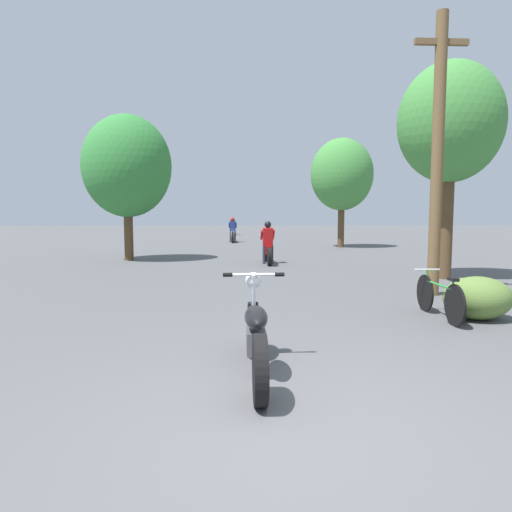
{
  "coord_description": "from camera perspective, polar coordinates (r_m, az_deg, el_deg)",
  "views": [
    {
      "loc": [
        -0.51,
        -3.53,
        1.72
      ],
      "look_at": [
        -0.08,
        5.15,
        0.9
      ],
      "focal_mm": 32.0,
      "sensor_mm": 36.0,
      "label": 1
    }
  ],
  "objects": [
    {
      "name": "bicycle_parked",
      "position": [
        8.06,
        21.92,
        -4.77
      ],
      "size": [
        0.44,
        1.73,
        0.76
      ],
      "color": "black",
      "rests_on": "ground"
    },
    {
      "name": "ground_plane",
      "position": [
        3.96,
        5.25,
        -20.38
      ],
      "size": [
        120.0,
        120.0,
        0.0
      ],
      "primitive_type": "plane",
      "color": "#515154"
    },
    {
      "name": "roadside_tree_right_near",
      "position": [
        13.11,
        23.13,
        14.96
      ],
      "size": [
        2.67,
        2.4,
        5.57
      ],
      "color": "#513A23",
      "rests_on": "ground"
    },
    {
      "name": "motorcycle_rider_far",
      "position": [
        36.62,
        -2.94,
        3.51
      ],
      "size": [
        0.5,
        2.12,
        1.4
      ],
      "color": "black",
      "rests_on": "ground"
    },
    {
      "name": "roadside_tree_left",
      "position": [
        17.3,
        -15.84,
        10.71
      ],
      "size": [
        3.18,
        2.86,
        5.23
      ],
      "color": "#513A23",
      "rests_on": "ground"
    },
    {
      "name": "motorcycle_rider_lead",
      "position": [
        15.55,
        1.49,
        1.05
      ],
      "size": [
        0.5,
        2.0,
        1.45
      ],
      "color": "black",
      "rests_on": "ground"
    },
    {
      "name": "roadside_bush",
      "position": [
        8.23,
        25.96,
        -4.74
      ],
      "size": [
        1.1,
        0.88,
        0.7
      ],
      "color": "#5B7A38",
      "rests_on": "ground"
    },
    {
      "name": "roadside_tree_right_far",
      "position": [
        23.44,
        10.68,
        9.95
      ],
      "size": [
        3.11,
        2.8,
        5.43
      ],
      "color": "#513A23",
      "rests_on": "ground"
    },
    {
      "name": "motorcycle_foreground",
      "position": [
        4.9,
        -0.02,
        -9.84
      ],
      "size": [
        0.71,
        2.1,
        1.03
      ],
      "color": "black",
      "rests_on": "ground"
    },
    {
      "name": "motorcycle_rider_mid",
      "position": [
        27.09,
        -2.93,
        2.91
      ],
      "size": [
        0.5,
        2.18,
        1.47
      ],
      "color": "black",
      "rests_on": "ground"
    },
    {
      "name": "utility_pole",
      "position": [
        10.27,
        21.75,
        11.92
      ],
      "size": [
        1.1,
        0.24,
        5.73
      ],
      "color": "brown",
      "rests_on": "ground"
    }
  ]
}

